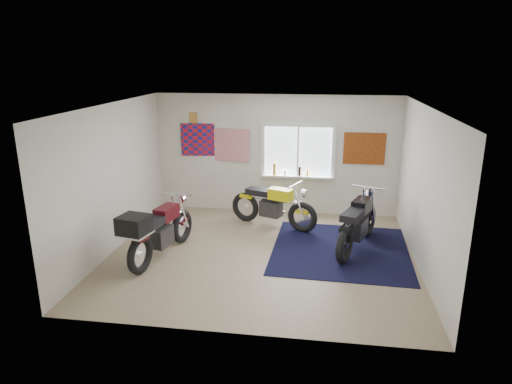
# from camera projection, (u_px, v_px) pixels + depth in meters

# --- Properties ---
(ground) EXTENTS (5.50, 5.50, 0.00)m
(ground) POSITION_uv_depth(u_px,v_px,m) (261.00, 255.00, 8.36)
(ground) COLOR #9E896B
(ground) RESTS_ON ground
(room_shell) EXTENTS (5.50, 5.50, 5.50)m
(room_shell) POSITION_uv_depth(u_px,v_px,m) (261.00, 168.00, 7.89)
(room_shell) COLOR white
(room_shell) RESTS_ON ground
(navy_rug) EXTENTS (2.59, 2.69, 0.01)m
(navy_rug) POSITION_uv_depth(u_px,v_px,m) (340.00, 250.00, 8.56)
(navy_rug) COLOR black
(navy_rug) RESTS_ON ground
(window_assembly) EXTENTS (1.66, 0.17, 1.26)m
(window_assembly) POSITION_uv_depth(u_px,v_px,m) (298.00, 155.00, 10.24)
(window_assembly) COLOR white
(window_assembly) RESTS_ON room_shell
(oil_bottles) EXTENTS (0.81, 0.07, 0.28)m
(oil_bottles) POSITION_uv_depth(u_px,v_px,m) (287.00, 171.00, 10.31)
(oil_bottles) COLOR #895D13
(oil_bottles) RESTS_ON window_assembly
(flag_display) EXTENTS (1.60, 0.10, 1.17)m
(flag_display) POSITION_uv_depth(u_px,v_px,m) (193.00, 118.00, 10.36)
(flag_display) COLOR red
(flag_display) RESTS_ON room_shell
(triumph_poster) EXTENTS (0.90, 0.03, 0.70)m
(triumph_poster) POSITION_uv_depth(u_px,v_px,m) (364.00, 149.00, 10.00)
(triumph_poster) COLOR #A54C14
(triumph_poster) RESTS_ON room_shell
(yellow_triumph) EXTENTS (1.93, 0.89, 1.02)m
(yellow_triumph) POSITION_uv_depth(u_px,v_px,m) (273.00, 206.00, 9.65)
(yellow_triumph) COLOR black
(yellow_triumph) RESTS_ON ground
(black_chrome_bike) EXTENTS (0.95, 2.03, 1.09)m
(black_chrome_bike) POSITION_uv_depth(u_px,v_px,m) (357.00, 225.00, 8.51)
(black_chrome_bike) COLOR black
(black_chrome_bike) RESTS_ON navy_rug
(maroon_tourer) EXTENTS (0.86, 2.08, 1.06)m
(maroon_tourer) POSITION_uv_depth(u_px,v_px,m) (157.00, 231.00, 8.00)
(maroon_tourer) COLOR black
(maroon_tourer) RESTS_ON ground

